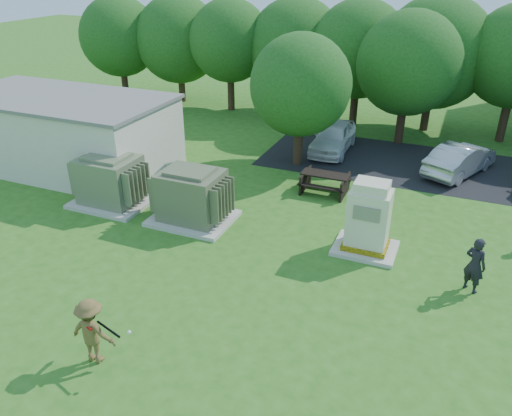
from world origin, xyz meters
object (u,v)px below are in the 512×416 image
at_px(transformer_left, 110,181).
at_px(car_white, 333,137).
at_px(picnic_table, 325,181).
at_px(person_by_generator, 475,265).
at_px(generator_cabinet, 368,221).
at_px(car_silver_a, 460,159).
at_px(batter, 92,331).
at_px(transformer_right, 192,197).

height_order(transformer_left, car_white, transformer_left).
height_order(picnic_table, person_by_generator, person_by_generator).
relative_size(generator_cabinet, car_silver_a, 0.59).
distance_m(transformer_left, picnic_table, 8.77).
bearing_deg(batter, transformer_right, -83.71).
height_order(generator_cabinet, person_by_generator, generator_cabinet).
relative_size(person_by_generator, car_white, 0.41).
relative_size(transformer_left, car_white, 0.69).
xyz_separation_m(transformer_right, batter, (1.40, -7.35, -0.08)).
xyz_separation_m(transformer_left, car_silver_a, (12.69, 8.71, -0.26)).
bearing_deg(picnic_table, car_white, 101.38).
xyz_separation_m(person_by_generator, car_white, (-6.94, 10.04, -0.15)).
distance_m(picnic_table, car_silver_a, 6.71).
xyz_separation_m(transformer_left, picnic_table, (7.59, 4.36, -0.44)).
xyz_separation_m(transformer_left, generator_cabinet, (10.16, 0.39, 0.14)).
xyz_separation_m(transformer_left, person_by_generator, (13.52, -0.65, -0.08)).
relative_size(picnic_table, person_by_generator, 1.11).
height_order(transformer_right, generator_cabinet, generator_cabinet).
xyz_separation_m(person_by_generator, car_silver_a, (-0.83, 9.37, -0.18)).
distance_m(person_by_generator, car_white, 12.21).
bearing_deg(person_by_generator, picnic_table, -9.25).
bearing_deg(batter, car_silver_a, -119.81).
bearing_deg(transformer_right, batter, -79.18).
distance_m(transformer_right, generator_cabinet, 6.47).
relative_size(transformer_right, person_by_generator, 1.68).
bearing_deg(batter, picnic_table, -106.54).
height_order(transformer_left, transformer_right, same).
relative_size(person_by_generator, car_silver_a, 0.41).
relative_size(generator_cabinet, picnic_table, 1.28).
bearing_deg(picnic_table, batter, -102.01).
distance_m(person_by_generator, car_silver_a, 9.40).
height_order(transformer_right, picnic_table, transformer_right).
bearing_deg(transformer_left, picnic_table, 29.84).
bearing_deg(car_white, generator_cabinet, -69.50).
xyz_separation_m(transformer_right, car_silver_a, (8.99, 8.71, -0.26)).
distance_m(generator_cabinet, car_silver_a, 8.71).
height_order(picnic_table, batter, batter).
height_order(transformer_left, generator_cabinet, generator_cabinet).
bearing_deg(transformer_right, car_white, 72.94).
relative_size(generator_cabinet, car_white, 0.58).
bearing_deg(picnic_table, transformer_right, -131.80).
bearing_deg(person_by_generator, car_white, -24.41).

